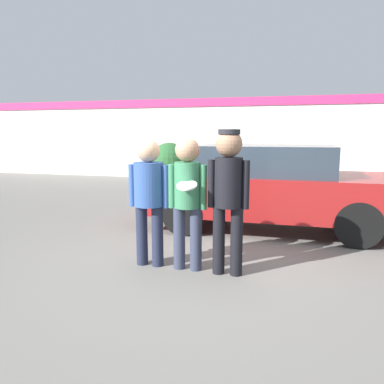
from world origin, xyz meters
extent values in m
plane|color=#66635E|center=(0.00, 0.00, 0.00)|extent=(56.00, 56.00, 0.00)
cube|color=silver|center=(0.00, 9.13, 1.50)|extent=(24.00, 0.18, 3.00)
cube|color=#CC2D6B|center=(0.00, 9.02, 2.85)|extent=(24.00, 0.04, 0.30)
cylinder|color=#1E2338|center=(-0.79, -0.24, 0.40)|extent=(0.15, 0.15, 0.80)
cylinder|color=#1E2338|center=(-0.57, -0.24, 0.40)|extent=(0.15, 0.15, 0.80)
cylinder|color=#2D4C8C|center=(-0.68, -0.24, 1.08)|extent=(0.38, 0.38, 0.56)
cylinder|color=#2D4C8C|center=(-0.91, -0.24, 1.06)|extent=(0.09, 0.09, 0.55)
cylinder|color=#2D4C8C|center=(-0.45, -0.24, 1.06)|extent=(0.09, 0.09, 0.55)
sphere|color=tan|center=(-0.68, -0.24, 1.51)|extent=(0.30, 0.30, 0.30)
cylinder|color=#2D3347|center=(-0.26, -0.25, 0.40)|extent=(0.15, 0.15, 0.81)
cylinder|color=#2D3347|center=(-0.04, -0.25, 0.40)|extent=(0.15, 0.15, 0.81)
cylinder|color=#33724C|center=(-0.15, -0.25, 1.09)|extent=(0.33, 0.33, 0.57)
cylinder|color=#33724C|center=(-0.36, -0.25, 1.07)|extent=(0.09, 0.09, 0.55)
cylinder|color=#33724C|center=(0.05, -0.25, 1.07)|extent=(0.09, 0.09, 0.55)
sphere|color=tan|center=(-0.15, -0.25, 1.53)|extent=(0.30, 0.30, 0.30)
cylinder|color=white|center=(-0.09, -0.49, 1.12)|extent=(0.24, 0.24, 0.10)
cylinder|color=black|center=(0.26, -0.29, 0.42)|extent=(0.15, 0.15, 0.85)
cylinder|color=black|center=(0.48, -0.29, 0.42)|extent=(0.15, 0.15, 0.85)
cylinder|color=black|center=(0.37, -0.29, 1.15)|extent=(0.33, 0.33, 0.60)
cylinder|color=black|center=(0.16, -0.29, 1.13)|extent=(0.09, 0.09, 0.58)
cylinder|color=black|center=(0.57, -0.29, 1.13)|extent=(0.09, 0.09, 0.58)
sphere|color=#8C664C|center=(0.37, -0.29, 1.61)|extent=(0.32, 0.32, 0.32)
cylinder|color=black|center=(0.37, -0.29, 1.74)|extent=(0.26, 0.26, 0.06)
cube|color=maroon|center=(0.71, 2.16, 0.65)|extent=(4.46, 1.90, 0.70)
cube|color=#28333D|center=(0.62, 2.16, 1.26)|extent=(2.32, 1.63, 0.51)
cylinder|color=black|center=(2.09, 3.01, 0.36)|extent=(0.72, 0.22, 0.72)
cylinder|color=black|center=(2.09, 1.31, 0.36)|extent=(0.72, 0.22, 0.72)
cylinder|color=black|center=(-0.68, 3.01, 0.36)|extent=(0.72, 0.22, 0.72)
cylinder|color=black|center=(-0.68, 1.31, 0.36)|extent=(0.72, 0.22, 0.72)
sphere|color=#285B2D|center=(-3.31, 8.25, 0.70)|extent=(1.39, 1.39, 1.39)
camera|label=1|loc=(1.13, -4.68, 1.73)|focal=35.00mm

